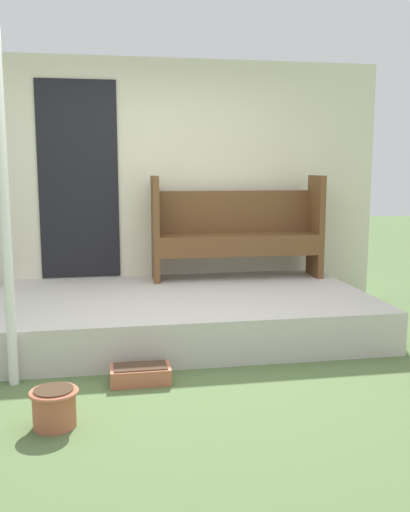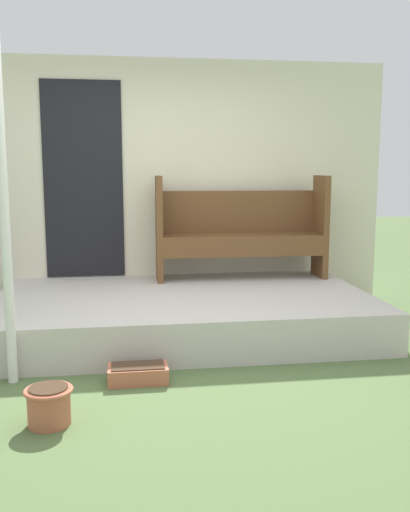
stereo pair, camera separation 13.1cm
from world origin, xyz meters
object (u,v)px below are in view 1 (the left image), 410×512
object	(u,v)px
bench	(237,227)
planter_box_rect	(140,374)
flower_pot_left	(54,406)
support_post	(5,213)

from	to	relation	value
bench	planter_box_rect	world-z (taller)	bench
flower_pot_left	planter_box_rect	distance (m)	0.81
support_post	flower_pot_left	size ratio (longest dim) A/B	8.30
flower_pot_left	bench	bearing A→B (deg)	56.05
support_post	planter_box_rect	distance (m)	1.44
support_post	bench	world-z (taller)	support_post
bench	flower_pot_left	world-z (taller)	bench
bench	planter_box_rect	distance (m)	2.34
planter_box_rect	bench	bearing A→B (deg)	58.97
bench	flower_pot_left	bearing A→B (deg)	-122.64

